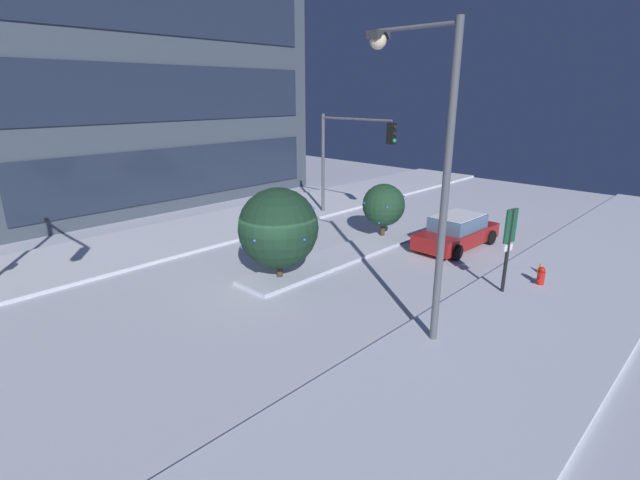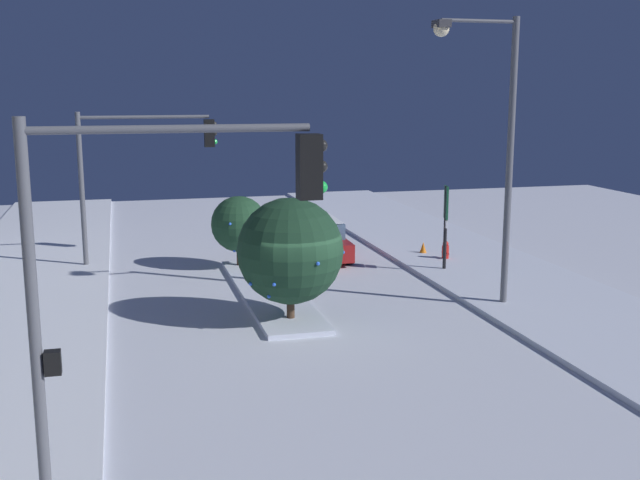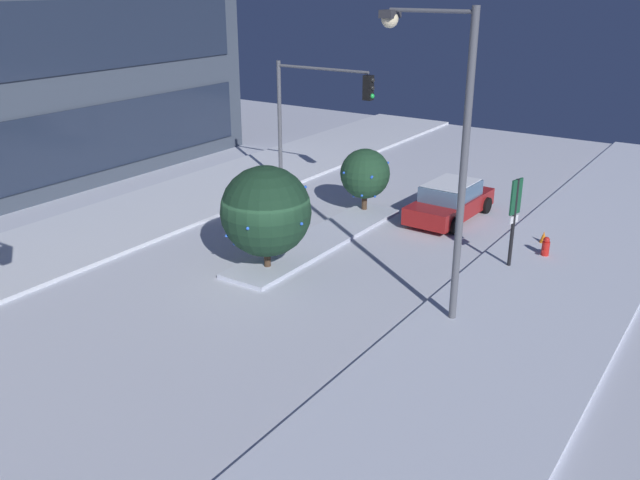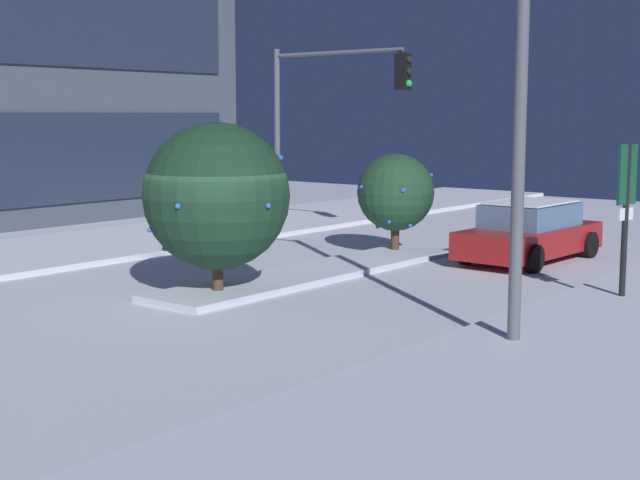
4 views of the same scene
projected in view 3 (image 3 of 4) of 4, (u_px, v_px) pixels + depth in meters
name	position (u px, v px, depth m)	size (l,w,h in m)	color
ground	(267.00, 276.00, 21.84)	(52.00, 52.00, 0.00)	silver
curb_strip_near	(501.00, 341.00, 17.76)	(52.00, 5.20, 0.14)	silver
curb_strip_far	(105.00, 228.00, 25.87)	(52.00, 5.20, 0.14)	silver
median_strip	(319.00, 240.00, 24.65)	(9.00, 1.80, 0.14)	silver
car_near	(450.00, 201.00, 26.86)	(4.68, 2.18, 1.49)	maroon
traffic_light_corner_far_right	(317.00, 102.00, 29.25)	(0.32, 4.94, 5.59)	#565960
street_lamp_arched	(443.00, 128.00, 17.33)	(0.56, 2.58, 8.35)	#565960
fire_hydrant	(545.00, 248.00, 23.04)	(0.48, 0.26, 0.80)	red
parking_info_sign	(514.00, 213.00, 21.65)	(0.55, 0.18, 3.07)	black
decorated_tree_median	(266.00, 211.00, 21.57)	(2.92, 2.98, 3.49)	#473323
decorated_tree_left_of_median	(365.00, 174.00, 27.21)	(2.05, 2.00, 2.64)	#473323
construction_cone	(543.00, 239.00, 24.20)	(0.36, 0.36, 0.55)	orange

